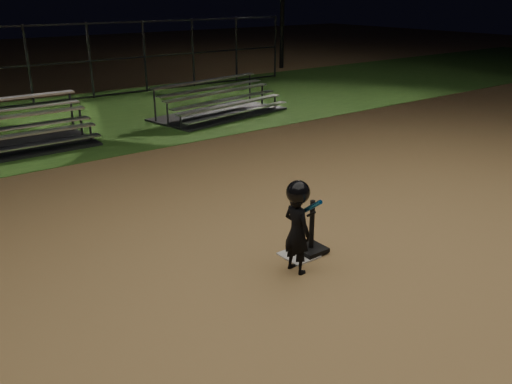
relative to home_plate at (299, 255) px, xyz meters
name	(u,v)px	position (x,y,z in m)	size (l,w,h in m)	color
ground	(299,256)	(0.00, 0.00, -0.01)	(80.00, 80.00, 0.00)	#AE854F
grass_strip	(65,122)	(0.00, 10.00, -0.01)	(60.00, 8.00, 0.01)	#2F581C
home_plate	(299,255)	(0.00, 0.00, 0.00)	(0.45, 0.45, 0.02)	beige
batting_tee	(311,242)	(0.20, -0.02, 0.15)	(0.38, 0.38, 0.77)	black
child_batter	(297,224)	(-0.30, -0.29, 0.66)	(0.40, 0.64, 1.26)	black
bleacher_right	(220,109)	(4.00, 8.13, 0.19)	(4.25, 2.61, 0.97)	silver
backstop_fence	(28,66)	(0.00, 13.00, 1.24)	(20.08, 0.08, 2.50)	#38383D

